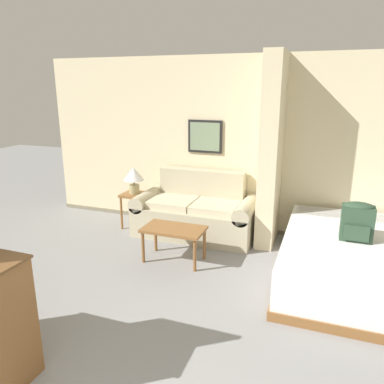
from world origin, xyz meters
name	(u,v)px	position (x,y,z in m)	size (l,w,h in m)	color
wall_back	(251,147)	(0.00, 4.39, 1.29)	(6.78, 0.16, 2.60)	beige
wall_partition_pillar	(271,152)	(0.35, 3.99, 1.30)	(0.24, 0.68, 2.60)	beige
couch	(196,213)	(-0.70, 3.91, 0.33)	(1.78, 0.84, 0.93)	#B7AD8E
coffee_table	(174,232)	(-0.66, 2.97, 0.39)	(0.77, 0.45, 0.44)	brown
side_table	(135,200)	(-1.69, 3.86, 0.44)	(0.37, 0.37, 0.55)	brown
table_lamp	(134,176)	(-1.69, 3.86, 0.83)	(0.32, 0.32, 0.42)	tan
bed	(369,262)	(1.62, 3.20, 0.26)	(1.90, 2.20, 0.52)	brown
backpack	(357,221)	(1.45, 3.17, 0.74)	(0.34, 0.23, 0.43)	#2D4733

